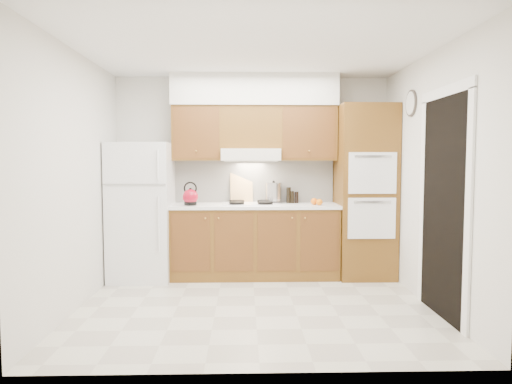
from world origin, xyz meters
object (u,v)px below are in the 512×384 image
oven_cabinet (365,192)px  stock_pot (274,192)px  fridge (142,211)px  kettle (190,197)px

oven_cabinet → stock_pot: 1.18m
oven_cabinet → fridge: bearing=-179.3°
oven_cabinet → kettle: bearing=-177.1°
fridge → kettle: (0.62, -0.08, 0.19)m
oven_cabinet → kettle: (-2.22, -0.11, -0.05)m
fridge → oven_cabinet: 2.86m
fridge → oven_cabinet: (2.85, 0.03, 0.24)m
fridge → kettle: bearing=-7.2°
oven_cabinet → kettle: oven_cabinet is taller
fridge → stock_pot: size_ratio=7.48×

